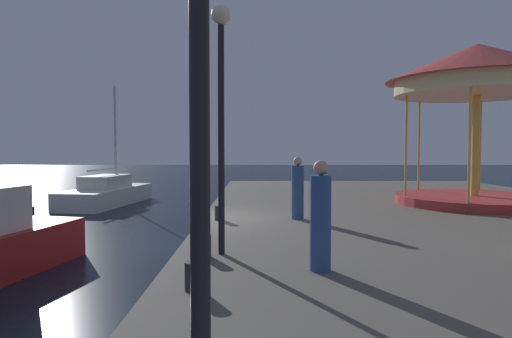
# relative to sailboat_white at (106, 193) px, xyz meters

# --- Properties ---
(ground_plane) EXTENTS (120.00, 120.00, 0.00)m
(ground_plane) POSITION_rel_sailboat_white_xyz_m (5.76, -9.27, -0.56)
(ground_plane) COLOR black
(quay_dock) EXTENTS (14.21, 28.25, 0.80)m
(quay_dock) POSITION_rel_sailboat_white_xyz_m (12.87, -9.27, -0.16)
(quay_dock) COLOR #5B564F
(quay_dock) RESTS_ON ground
(sailboat_white) EXTENTS (3.06, 6.38, 5.87)m
(sailboat_white) POSITION_rel_sailboat_white_xyz_m (0.00, 0.00, 0.00)
(sailboat_white) COLOR white
(sailboat_white) RESTS_ON ground
(carousel) EXTENTS (6.15, 6.15, 5.57)m
(carousel) POSITION_rel_sailboat_white_xyz_m (14.96, -6.11, 4.40)
(carousel) COLOR #B23333
(carousel) RESTS_ON quay_dock
(lamp_post_mid_promenade) EXTENTS (0.36, 0.36, 4.56)m
(lamp_post_mid_promenade) POSITION_rel_sailboat_white_xyz_m (6.65, -13.51, 3.33)
(lamp_post_mid_promenade) COLOR black
(lamp_post_mid_promenade) RESTS_ON quay_dock
(bollard_north) EXTENTS (0.24, 0.24, 0.40)m
(bollard_north) POSITION_rel_sailboat_white_xyz_m (6.36, -13.73, 0.44)
(bollard_north) COLOR #2D2D33
(bollard_north) RESTS_ON quay_dock
(bollard_center) EXTENTS (0.24, 0.24, 0.40)m
(bollard_center) POSITION_rel_sailboat_white_xyz_m (6.29, -9.63, 0.44)
(bollard_center) COLOR #2D2D33
(bollard_center) RESTS_ON quay_dock
(bollard_south) EXTENTS (0.24, 0.24, 0.40)m
(bollard_south) POSITION_rel_sailboat_white_xyz_m (6.42, -15.65, 0.44)
(bollard_south) COLOR #2D2D33
(bollard_south) RESTS_ON quay_dock
(person_near_carousel) EXTENTS (0.34, 0.34, 1.72)m
(person_near_carousel) POSITION_rel_sailboat_white_xyz_m (8.44, -9.40, 1.04)
(person_near_carousel) COLOR #2D4C8C
(person_near_carousel) RESTS_ON quay_dock
(person_far_corner) EXTENTS (0.34, 0.34, 1.78)m
(person_far_corner) POSITION_rel_sailboat_white_xyz_m (8.32, -14.63, 1.07)
(person_far_corner) COLOR #2D4C8C
(person_far_corner) RESTS_ON quay_dock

